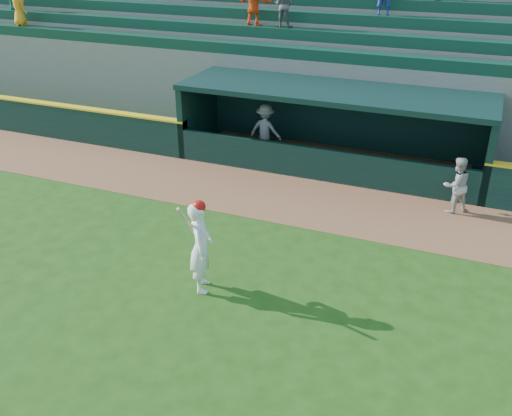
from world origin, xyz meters
name	(u,v)px	position (x,y,z in m)	size (l,w,h in m)	color
ground	(226,297)	(0.00, 0.00, 0.00)	(120.00, 120.00, 0.00)	#1F4611
warning_track	(302,201)	(0.00, 4.90, 0.01)	(40.00, 3.00, 0.01)	brown
field_wall_left	(1,114)	(-12.25, 6.55, 0.60)	(15.50, 0.30, 1.20)	black
dugout_player_front	(456,185)	(3.91, 5.83, 0.76)	(0.74, 0.58, 1.53)	#ACACA6
dugout_player_inside	(266,130)	(-2.26, 7.87, 0.84)	(1.09, 0.63, 1.69)	#A9A9A4
dugout	(335,122)	(0.00, 8.00, 1.36)	(9.40, 2.80, 2.46)	slate
stands	(369,59)	(-0.01, 12.57, 2.40)	(34.50, 6.25, 7.49)	slate
batter_at_plate	(201,246)	(-0.59, 0.11, 1.01)	(0.71, 0.91, 2.05)	white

